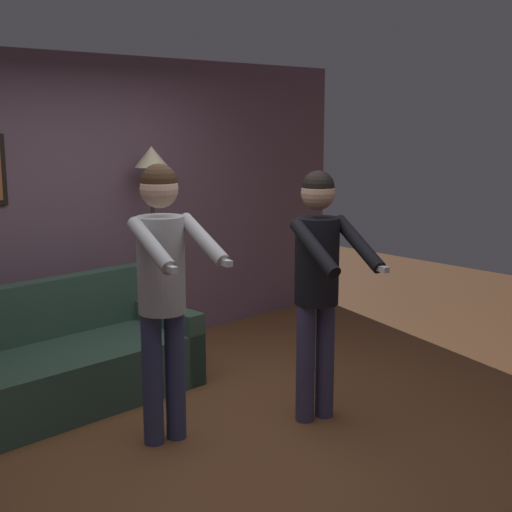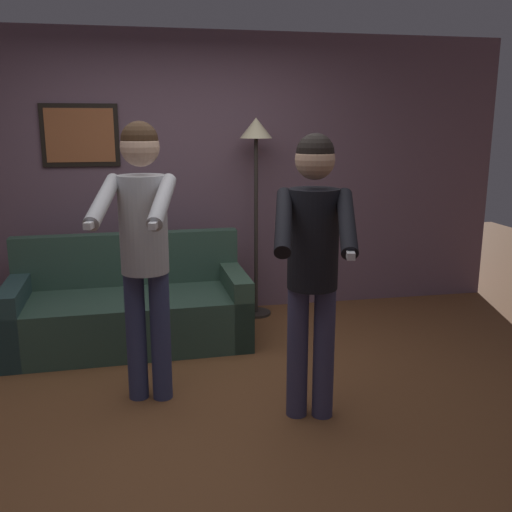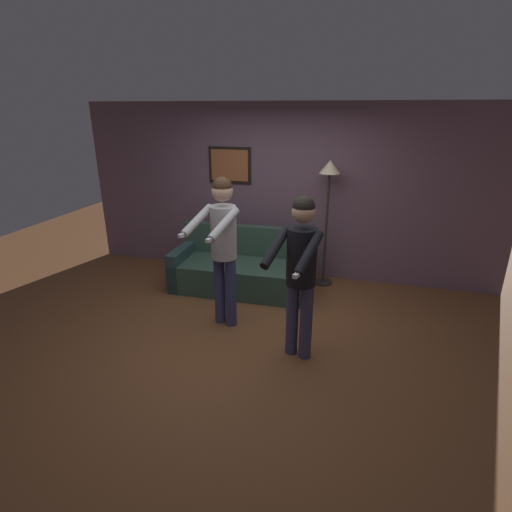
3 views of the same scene
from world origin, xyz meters
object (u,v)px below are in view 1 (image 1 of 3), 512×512
at_px(person_standing_left, 163,276).
at_px(couch, 67,365).
at_px(person_standing_right, 318,272).
at_px(torchiere_lamp, 152,187).

bearing_deg(person_standing_left, couch, 97.43).
height_order(person_standing_left, person_standing_right, person_standing_left).
distance_m(couch, torchiere_lamp, 1.74).
height_order(torchiere_lamp, person_standing_right, torchiere_lamp).
relative_size(torchiere_lamp, person_standing_left, 1.02).
bearing_deg(person_standing_right, person_standing_left, 156.22).
bearing_deg(person_standing_left, person_standing_right, -23.78).
bearing_deg(couch, person_standing_right, -53.12).
bearing_deg(torchiere_lamp, person_standing_right, -91.44).
bearing_deg(person_standing_left, torchiere_lamp, 56.67).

